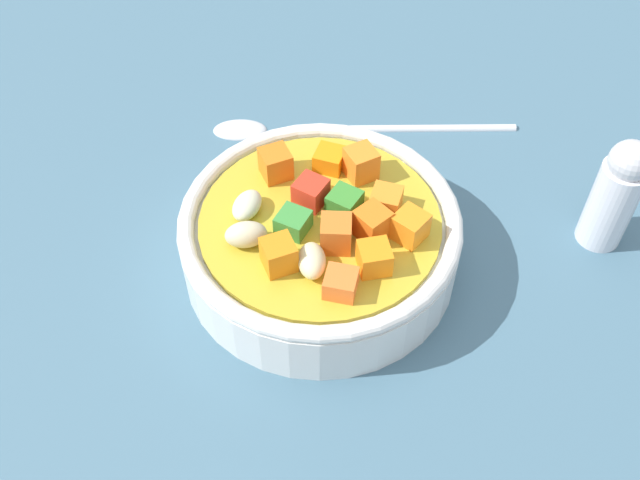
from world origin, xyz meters
TOP-DOWN VIEW (x-y plane):
  - ground_plane at (0.00, 0.00)cm, footprint 140.00×140.00cm
  - soup_bowl_main at (-0.01, -0.03)cm, footprint 16.77×16.77cm
  - spoon at (10.08, 7.20)cm, footprint 13.80×19.15cm
  - pepper_shaker at (11.73, -13.67)cm, footprint 2.82×2.82cm

SIDE VIEW (x-z plane):
  - ground_plane at x=0.00cm, z-range -2.00..0.00cm
  - spoon at x=10.08cm, z-range -0.05..0.83cm
  - soup_bowl_main at x=-0.01cm, z-range -0.50..5.47cm
  - pepper_shaker at x=11.73cm, z-range -0.02..7.98cm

